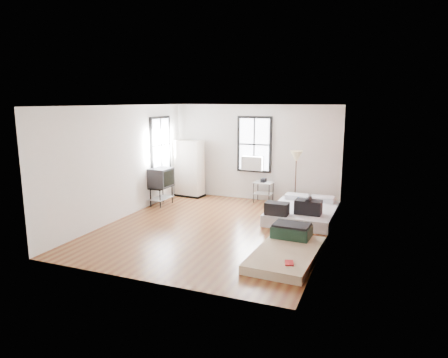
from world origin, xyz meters
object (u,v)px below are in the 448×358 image
at_px(wardrobe, 190,169).
at_px(tv_stand, 161,179).
at_px(floor_lamp, 296,159).
at_px(mattress_main, 302,212).
at_px(mattress_bare, 288,248).
at_px(side_table, 263,186).

distance_m(wardrobe, tv_stand, 1.32).
height_order(floor_lamp, tv_stand, floor_lamp).
height_order(mattress_main, mattress_bare, mattress_main).
bearing_deg(wardrobe, floor_lamp, 5.93).
distance_m(side_table, tv_stand, 2.93).
bearing_deg(tv_stand, mattress_bare, -26.96).
relative_size(mattress_bare, side_table, 2.99).
bearing_deg(wardrobe, side_table, 7.65).
bearing_deg(side_table, floor_lamp, -4.26).
bearing_deg(floor_lamp, mattress_main, -69.72).
bearing_deg(tv_stand, wardrobe, 82.11).
bearing_deg(mattress_main, side_table, 138.87).
bearing_deg(side_table, mattress_main, -42.19).
relative_size(side_table, floor_lamp, 0.45).
bearing_deg(mattress_main, mattress_bare, -84.57).
xyz_separation_m(floor_lamp, tv_stand, (-3.52, -1.29, -0.57)).
relative_size(mattress_main, wardrobe, 1.25).
xyz_separation_m(mattress_bare, side_table, (-1.56, 3.73, 0.35)).
bearing_deg(tv_stand, mattress_main, 4.43).
height_order(wardrobe, floor_lamp, wardrobe).
xyz_separation_m(mattress_main, floor_lamp, (-0.43, 1.18, 1.14)).
height_order(mattress_main, wardrobe, wardrobe).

